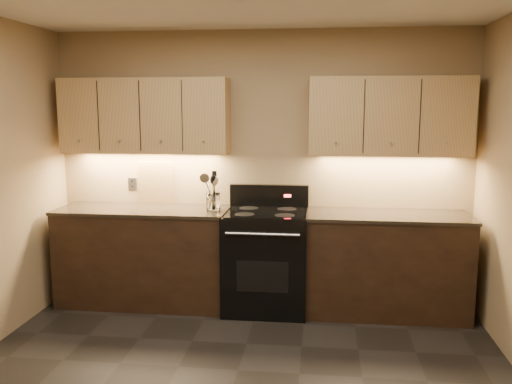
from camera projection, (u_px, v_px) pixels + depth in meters
wall_back at (261, 168)px, 5.24m from camera, size 4.00×0.04×2.60m
counter_left at (144, 256)px, 5.21m from camera, size 1.62×0.62×0.93m
counter_right at (386, 264)px, 4.94m from camera, size 1.46×0.62×0.93m
stove at (266, 259)px, 5.05m from camera, size 0.76×0.68×1.14m
upper_cab_left at (145, 116)px, 5.14m from camera, size 1.60×0.30×0.70m
upper_cab_right at (390, 116)px, 4.88m from camera, size 1.44×0.30×0.70m
outlet_plate at (132, 184)px, 5.42m from camera, size 0.08×0.01×0.12m
utensil_crock at (213, 202)px, 5.05m from camera, size 0.17×0.17×0.16m
cutting_board at (156, 183)px, 5.35m from camera, size 0.34×0.10×0.42m
wooden_spoon at (210, 193)px, 5.02m from camera, size 0.12×0.07×0.30m
black_spoon at (213, 192)px, 5.05m from camera, size 0.08×0.11×0.31m
black_turner at (214, 190)px, 5.00m from camera, size 0.10×0.13×0.37m
steel_spatula at (215, 191)px, 5.03m from camera, size 0.20×0.13×0.35m
steel_skimmer at (217, 191)px, 5.00m from camera, size 0.21×0.13×0.35m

